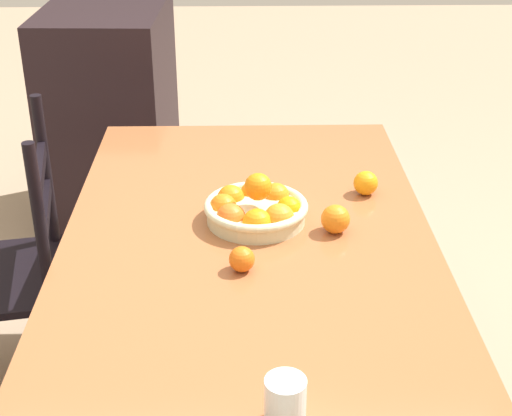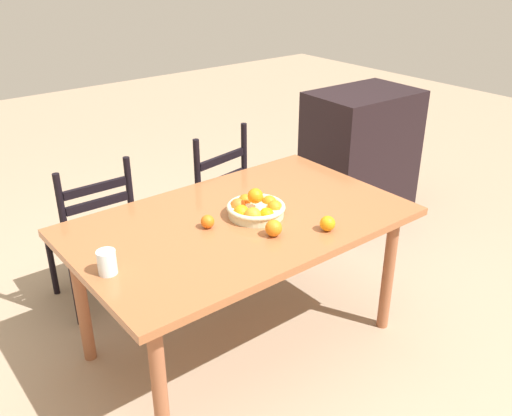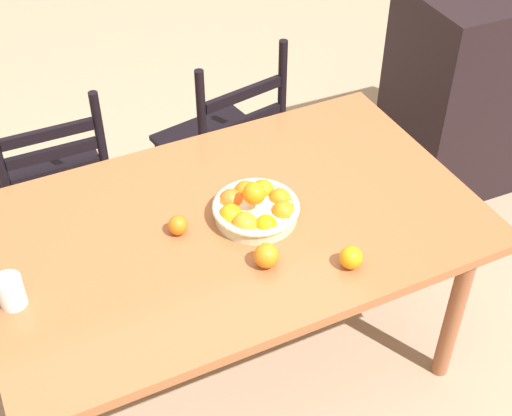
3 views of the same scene
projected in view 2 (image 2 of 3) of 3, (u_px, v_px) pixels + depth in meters
name	position (u px, v px, depth m)	size (l,w,h in m)	color
ground_plane	(242.00, 340.00, 2.96)	(12.00, 12.00, 0.00)	tan
dining_table	(241.00, 232.00, 2.67)	(1.60, 0.98, 0.73)	#9D5C35
chair_near_window	(93.00, 236.00, 3.11)	(0.44, 0.44, 0.90)	black
chair_by_cabinet	(206.00, 204.00, 3.48)	(0.52, 0.52, 0.95)	black
cabinet	(360.00, 159.00, 4.03)	(0.76, 0.51, 0.99)	black
fruit_bowl	(255.00, 208.00, 2.65)	(0.28, 0.28, 0.15)	beige
orange_loose_0	(274.00, 228.00, 2.47)	(0.08, 0.08, 0.08)	orange
orange_loose_1	(208.00, 222.00, 2.54)	(0.06, 0.06, 0.06)	orange
orange_loose_2	(328.00, 223.00, 2.51)	(0.07, 0.07, 0.07)	orange
drinking_glass	(107.00, 262.00, 2.18)	(0.08, 0.08, 0.10)	silver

